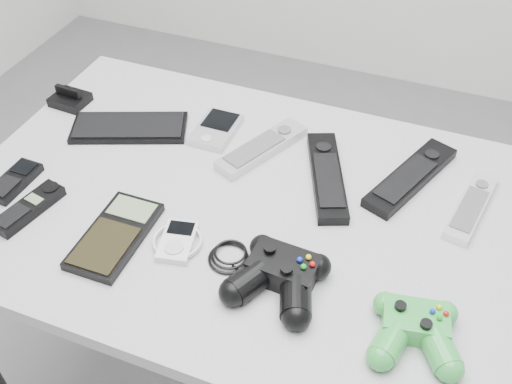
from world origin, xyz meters
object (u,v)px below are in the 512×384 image
(pda_keyboard, at_px, (129,127))
(remote_silver_b, at_px, (472,206))
(controller_black, at_px, (280,274))
(mp3_player, at_px, (177,241))
(cordless_handset, at_px, (29,208))
(remote_silver_a, at_px, (262,147))
(mobile_phone, at_px, (14,181))
(remote_black_b, at_px, (411,176))
(controller_green, at_px, (415,328))
(calculator, at_px, (115,235))
(desk, at_px, (255,229))
(pda, at_px, (216,129))
(remote_black_a, at_px, (327,175))

(pda_keyboard, relative_size, remote_silver_b, 1.23)
(controller_black, bearing_deg, mp3_player, 178.20)
(cordless_handset, distance_m, controller_black, 0.48)
(remote_silver_a, xyz_separation_m, remote_silver_b, (0.42, -0.02, -0.00))
(mobile_phone, height_order, cordless_handset, cordless_handset)
(remote_black_b, bearing_deg, controller_green, -57.09)
(controller_black, bearing_deg, remote_silver_a, 119.09)
(calculator, bearing_deg, mp3_player, 14.16)
(remote_black_b, distance_m, controller_black, 0.36)
(mp3_player, bearing_deg, pda_keyboard, 121.51)
(mp3_player, bearing_deg, mobile_phone, 164.08)
(desk, height_order, pda, pda)
(desk, xyz_separation_m, controller_green, (0.33, -0.18, 0.09))
(remote_black_a, height_order, mp3_player, remote_black_a)
(controller_green, bearing_deg, remote_black_b, 91.04)
(remote_silver_b, distance_m, mp3_player, 0.54)
(desk, height_order, mobile_phone, mobile_phone)
(desk, xyz_separation_m, mobile_phone, (-0.45, -0.12, 0.07))
(calculator, relative_size, controller_green, 1.29)
(pda_keyboard, height_order, calculator, calculator)
(cordless_handset, distance_m, controller_green, 0.71)
(desk, xyz_separation_m, controller_black, (0.10, -0.16, 0.09))
(mobile_phone, relative_size, calculator, 0.60)
(pda, xyz_separation_m, remote_black_a, (0.26, -0.06, 0.00))
(remote_silver_b, relative_size, calculator, 1.04)
(pda_keyboard, height_order, controller_green, controller_green)
(cordless_handset, height_order, mp3_player, cordless_handset)
(desk, xyz_separation_m, remote_silver_a, (-0.04, 0.15, 0.08))
(pda_keyboard, bearing_deg, calculator, -85.97)
(desk, xyz_separation_m, calculator, (-0.20, -0.17, 0.07))
(desk, xyz_separation_m, remote_black_b, (0.26, 0.17, 0.08))
(desk, bearing_deg, remote_silver_b, 19.59)
(cordless_handset, xyz_separation_m, controller_black, (0.48, 0.01, 0.02))
(mobile_phone, bearing_deg, controller_black, -2.82)
(remote_silver_a, distance_m, controller_black, 0.34)
(desk, xyz_separation_m, remote_silver_b, (0.38, 0.13, 0.08))
(pda_keyboard, xyz_separation_m, remote_black_b, (0.59, 0.06, 0.00))
(remote_silver_b, relative_size, cordless_handset, 1.40)
(pda, relative_size, calculator, 0.65)
(remote_silver_b, xyz_separation_m, cordless_handset, (-0.75, -0.30, 0.00))
(remote_black_b, relative_size, mobile_phone, 2.17)
(desk, bearing_deg, controller_black, -56.50)
(controller_green, bearing_deg, controller_black, 163.94)
(pda_keyboard, xyz_separation_m, calculator, (0.14, -0.29, 0.00))
(pda_keyboard, relative_size, remote_black_b, 0.98)
(remote_black_b, xyz_separation_m, controller_black, (-0.15, -0.33, 0.01))
(pda_keyboard, relative_size, remote_silver_a, 1.12)
(remote_silver_b, distance_m, mobile_phone, 0.86)
(pda_keyboard, distance_m, remote_black_b, 0.59)
(remote_silver_b, xyz_separation_m, calculator, (-0.57, -0.30, -0.00))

